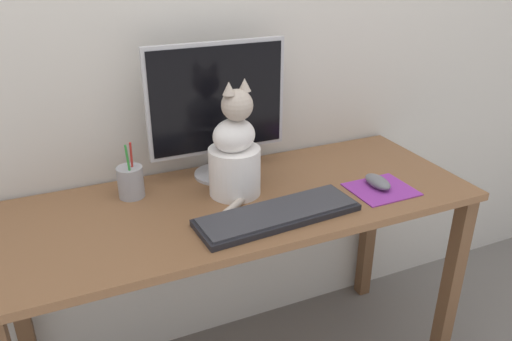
{
  "coord_description": "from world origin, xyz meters",
  "views": [
    {
      "loc": [
        -0.5,
        -1.26,
        1.47
      ],
      "look_at": [
        0.03,
        -0.05,
        0.86
      ],
      "focal_mm": 35.0,
      "sensor_mm": 36.0,
      "label": 1
    }
  ],
  "objects_px": {
    "pen_cup": "(131,182)",
    "keyboard": "(278,214)",
    "computer_mouse_right": "(378,182)",
    "monitor": "(219,106)",
    "cat": "(236,153)"
  },
  "relations": [
    {
      "from": "monitor",
      "to": "pen_cup",
      "type": "distance_m",
      "value": 0.36
    },
    {
      "from": "computer_mouse_right",
      "to": "pen_cup",
      "type": "xyz_separation_m",
      "value": [
        -0.73,
        0.26,
        0.03
      ]
    },
    {
      "from": "keyboard",
      "to": "computer_mouse_right",
      "type": "xyz_separation_m",
      "value": [
        0.38,
        0.04,
        0.01
      ]
    },
    {
      "from": "monitor",
      "to": "keyboard",
      "type": "bearing_deg",
      "value": -81.43
    },
    {
      "from": "keyboard",
      "to": "cat",
      "type": "distance_m",
      "value": 0.23
    },
    {
      "from": "monitor",
      "to": "computer_mouse_right",
      "type": "xyz_separation_m",
      "value": [
        0.43,
        -0.29,
        -0.22
      ]
    },
    {
      "from": "pen_cup",
      "to": "keyboard",
      "type": "bearing_deg",
      "value": -40.17
    },
    {
      "from": "computer_mouse_right",
      "to": "cat",
      "type": "height_order",
      "value": "cat"
    },
    {
      "from": "pen_cup",
      "to": "monitor",
      "type": "bearing_deg",
      "value": 6.32
    },
    {
      "from": "computer_mouse_right",
      "to": "pen_cup",
      "type": "bearing_deg",
      "value": 160.62
    },
    {
      "from": "monitor",
      "to": "computer_mouse_right",
      "type": "bearing_deg",
      "value": -34.33
    },
    {
      "from": "keyboard",
      "to": "monitor",
      "type": "bearing_deg",
      "value": 94.67
    },
    {
      "from": "computer_mouse_right",
      "to": "cat",
      "type": "bearing_deg",
      "value": 160.97
    },
    {
      "from": "cat",
      "to": "pen_cup",
      "type": "distance_m",
      "value": 0.33
    },
    {
      "from": "computer_mouse_right",
      "to": "pen_cup",
      "type": "relative_size",
      "value": 0.62
    }
  ]
}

